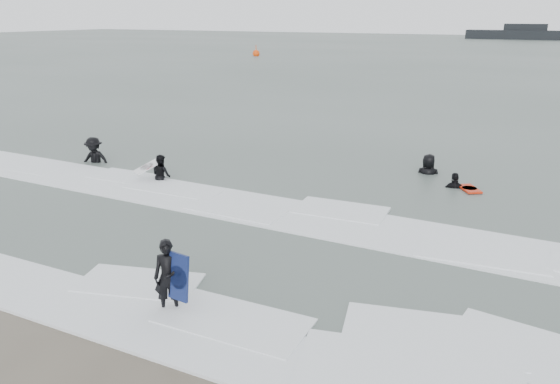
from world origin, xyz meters
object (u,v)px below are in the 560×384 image
at_px(buoy, 256,53).
at_px(surfer_breaker, 95,164).
at_px(vessel_horizon, 525,34).
at_px(surfer_wading, 162,181).
at_px(surfer_centre, 171,311).
at_px(surfer_right_far, 428,175).
at_px(surfer_right_near, 455,189).

bearing_deg(buoy, surfer_breaker, -66.66).
bearing_deg(vessel_horizon, surfer_breaker, -92.86).
height_order(surfer_wading, vessel_horizon, vessel_horizon).
xyz_separation_m(surfer_centre, surfer_wading, (-5.99, 7.13, 0.00)).
bearing_deg(surfer_right_far, surfer_wading, 22.40).
distance_m(surfer_right_far, vessel_horizon, 124.10).
relative_size(surfer_wading, buoy, 0.93).
relative_size(surfer_centre, surfer_breaker, 0.81).
relative_size(surfer_centre, buoy, 0.96).
relative_size(surfer_right_near, vessel_horizon, 0.07).
xyz_separation_m(surfer_wading, vessel_horizon, (2.52, 129.20, 1.32)).
relative_size(surfer_wading, surfer_right_near, 0.89).
xyz_separation_m(surfer_wading, surfer_right_near, (9.60, 3.92, 0.00)).
bearing_deg(surfer_centre, surfer_right_near, 42.84).
xyz_separation_m(surfer_breaker, vessel_horizon, (6.43, 128.55, 1.32)).
xyz_separation_m(surfer_breaker, buoy, (-23.22, 53.82, 0.42)).
xyz_separation_m(surfer_right_far, buoy, (-35.51, 49.21, 0.42)).
bearing_deg(surfer_wading, buoy, -44.95).
distance_m(surfer_centre, buoy, 69.94).
height_order(surfer_centre, surfer_wading, surfer_centre).
distance_m(buoy, vessel_horizon, 80.41).
height_order(surfer_right_near, surfer_right_far, surfer_right_far).
xyz_separation_m(surfer_breaker, surfer_right_near, (13.51, 3.28, 0.00)).
relative_size(surfer_wading, surfer_right_far, 0.79).
bearing_deg(surfer_right_near, surfer_wading, 1.46).
xyz_separation_m(surfer_centre, vessel_horizon, (-3.48, 136.33, 1.32)).
xyz_separation_m(buoy, vessel_horizon, (29.65, 74.74, 0.90)).
bearing_deg(surfer_breaker, surfer_wading, -25.38).
bearing_deg(surfer_right_near, buoy, -74.77).
relative_size(surfer_right_near, buoy, 1.04).
relative_size(surfer_breaker, surfer_right_far, 1.00).
distance_m(surfer_breaker, surfer_right_near, 13.91).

